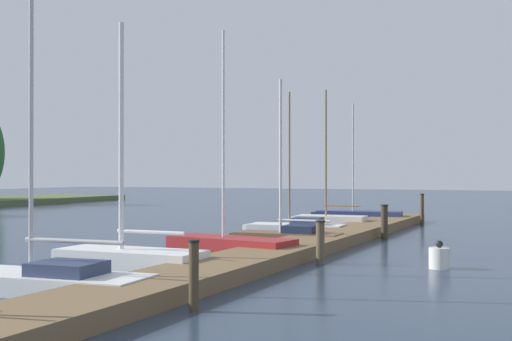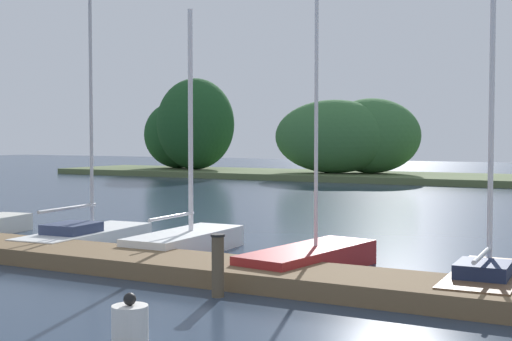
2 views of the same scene
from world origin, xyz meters
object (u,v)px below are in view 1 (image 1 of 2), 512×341
Objects in this scene: mooring_piling_4 at (422,209)px; sailboat_8 at (355,217)px; sailboat_4 at (226,245)px; mooring_piling_1 at (194,275)px; sailboat_7 at (328,221)px; sailboat_3 at (125,257)px; sailboat_6 at (294,228)px; mooring_piling_3 at (384,221)px; sailboat_2 at (39,276)px; channel_buoy_1 at (439,258)px; mooring_piling_2 at (320,242)px; sailboat_5 at (285,235)px.

sailboat_8 is at bearing 100.56° from mooring_piling_4.
mooring_piling_1 is at bearing 121.73° from sailboat_4.
mooring_piling_4 is at bearing -130.91° from sailboat_7.
sailboat_8 is at bearing -96.22° from sailboat_7.
sailboat_3 is at bearing 80.75° from sailboat_8.
sailboat_6 is 4.48× the size of mooring_piling_3.
sailboat_2 reaches higher than mooring_piling_4.
mooring_piling_4 is (0.55, -2.94, 0.39)m from sailboat_8.
sailboat_7 is (3.09, -0.31, 0.06)m from sailboat_6.
mooring_piling_3 is 7.31m from mooring_piling_4.
sailboat_6 is at bearing -94.33° from sailboat_2.
mooring_piling_3 is at bearing 23.62° from channel_buoy_1.
sailboat_6 is at bearing 25.94° from mooring_piling_2.
mooring_piling_4 is at bearing 0.43° from mooring_piling_3.
mooring_piling_2 is at bearing 120.67° from sailboat_5.
sailboat_8 is at bearing -88.91° from sailboat_5.
sailboat_4 is 7.57m from mooring_piling_1.
sailboat_8 is (13.46, 0.17, 0.00)m from sailboat_4.
mooring_piling_2 is at bearing -179.35° from mooring_piling_4.
mooring_piling_2 is (6.45, 0.02, -0.04)m from mooring_piling_1.
channel_buoy_1 is (6.81, -2.87, -0.33)m from mooring_piling_1.
mooring_piling_1 is 1.75× the size of channel_buoy_1.
sailboat_4 is at bearing 88.52° from channel_buoy_1.
sailboat_8 is 5.05× the size of mooring_piling_2.
sailboat_2 is 1.32× the size of sailboat_4.
sailboat_4 is 5.82m from channel_buoy_1.
sailboat_4 is (6.64, -0.63, -0.01)m from sailboat_2.
sailboat_2 is at bearing 93.36° from sailboat_4.
channel_buoy_1 is (-6.84, -2.99, -0.34)m from mooring_piling_3.
sailboat_8 is 4.03× the size of mooring_piling_4.
sailboat_2 is 1.44× the size of sailboat_7.
channel_buoy_1 is at bearing 106.66° from sailboat_8.
channel_buoy_1 is at bearing -172.70° from sailboat_4.
mooring_piling_1 is at bearing 157.17° from channel_buoy_1.
mooring_piling_2 is at bearing 0.14° from mooring_piling_1.
sailboat_4 reaches higher than mooring_piling_2.
sailboat_2 is 16.58m from sailboat_7.
channel_buoy_1 is (-10.09, -6.15, -0.06)m from sailboat_7.
channel_buoy_1 is (-13.61, -5.99, -0.04)m from sailboat_8.
mooring_piling_4 is at bearing -121.02° from sailboat_6.
sailboat_4 reaches higher than sailboat_3.
sailboat_3 is 1.09× the size of sailboat_5.
sailboat_2 is 13.49m from sailboat_6.
sailboat_6 reaches higher than channel_buoy_1.
sailboat_7 is at bearing -92.99° from sailboat_3.
sailboat_6 is (13.49, 0.02, -0.05)m from sailboat_2.
sailboat_4 is at bearing 80.00° from mooring_piling_2.
sailboat_4 is 2.99m from mooring_piling_2.
sailboat_7 is 17.22m from mooring_piling_1.
sailboat_3 is at bearing 117.65° from channel_buoy_1.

